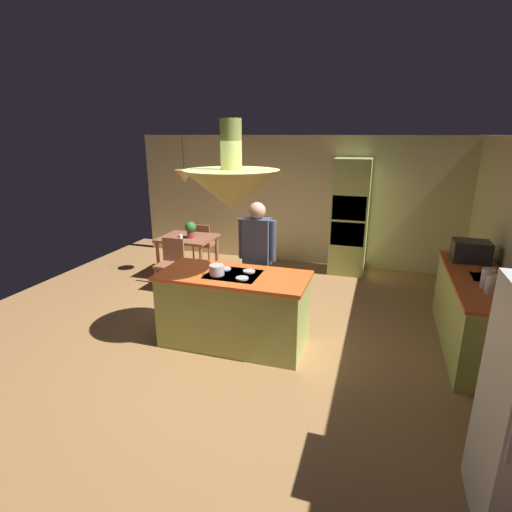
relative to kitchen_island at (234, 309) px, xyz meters
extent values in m
plane|color=#9E7042|center=(0.00, 0.20, -0.47)|extent=(8.16, 8.16, 0.00)
cube|color=beige|center=(0.00, 3.65, 0.80)|extent=(6.80, 0.10, 2.55)
cube|color=#A8B259|center=(0.00, 0.00, -0.02)|extent=(1.78, 0.79, 0.90)
cube|color=#E05B23|center=(0.00, 0.00, 0.44)|extent=(1.84, 0.85, 0.04)
cube|color=black|center=(0.00, 0.00, 0.46)|extent=(0.64, 0.52, 0.01)
cylinder|color=#B2B2B7|center=(-0.16, -0.13, 0.47)|extent=(0.15, 0.15, 0.02)
cylinder|color=#B2B2B7|center=(0.16, -0.13, 0.47)|extent=(0.15, 0.15, 0.02)
cylinder|color=#B2B2B7|center=(-0.16, 0.13, 0.47)|extent=(0.15, 0.15, 0.02)
cylinder|color=#B2B2B7|center=(0.16, 0.13, 0.47)|extent=(0.15, 0.15, 0.02)
cube|color=#A8B259|center=(2.84, 0.80, -0.02)|extent=(0.62, 2.17, 0.90)
cube|color=#E05B23|center=(2.84, 0.80, 0.44)|extent=(0.66, 2.21, 0.04)
cube|color=#B2B2B7|center=(3.00, 0.80, 0.38)|extent=(0.48, 0.36, 0.16)
cube|color=#A8B259|center=(1.10, 3.25, 0.61)|extent=(0.66, 0.62, 2.15)
cube|color=black|center=(1.10, 2.96, 0.83)|extent=(0.60, 0.04, 0.44)
cube|color=black|center=(1.10, 2.96, 0.35)|extent=(0.60, 0.04, 0.44)
cube|color=#95583D|center=(-1.70, 2.10, 0.27)|extent=(0.98, 0.83, 0.04)
cylinder|color=#95583D|center=(-2.13, 1.74, -0.11)|extent=(0.06, 0.06, 0.72)
cylinder|color=#95583D|center=(-1.27, 1.74, -0.11)|extent=(0.06, 0.06, 0.72)
cylinder|color=#95583D|center=(-2.13, 2.46, -0.11)|extent=(0.06, 0.06, 0.72)
cylinder|color=#95583D|center=(-1.27, 2.46, -0.11)|extent=(0.06, 0.06, 0.72)
cylinder|color=tan|center=(0.00, 0.70, -0.05)|extent=(0.14, 0.14, 0.84)
cylinder|color=tan|center=(0.18, 0.70, -0.05)|extent=(0.14, 0.14, 0.84)
cube|color=#3F4C66|center=(0.09, 0.70, 0.70)|extent=(0.36, 0.22, 0.65)
cylinder|color=#3F4C66|center=(-0.13, 0.70, 0.73)|extent=(0.09, 0.09, 0.55)
cylinder|color=#3F4C66|center=(0.31, 0.70, 0.73)|extent=(0.09, 0.09, 0.55)
sphere|color=tan|center=(0.09, 0.70, 1.13)|extent=(0.23, 0.23, 0.23)
cone|color=#A8B259|center=(0.00, 0.00, 1.49)|extent=(1.10, 1.10, 0.45)
cylinder|color=#A8B259|center=(0.00, 0.00, 1.99)|extent=(0.24, 0.24, 0.55)
cone|color=#E0B266|center=(-1.70, 2.10, 1.39)|extent=(0.32, 0.32, 0.22)
cylinder|color=black|center=(-1.70, 2.10, 1.80)|extent=(0.01, 0.01, 0.60)
cube|color=#95583D|center=(-1.70, 1.38, -0.03)|extent=(0.40, 0.40, 0.04)
cube|color=#95583D|center=(-1.70, 1.56, 0.19)|extent=(0.40, 0.04, 0.42)
cylinder|color=#95583D|center=(-1.87, 1.21, -0.26)|extent=(0.04, 0.04, 0.43)
cylinder|color=#95583D|center=(-1.53, 1.21, -0.26)|extent=(0.04, 0.04, 0.43)
cylinder|color=#95583D|center=(-1.87, 1.55, -0.26)|extent=(0.04, 0.04, 0.43)
cylinder|color=#95583D|center=(-1.53, 1.55, -0.26)|extent=(0.04, 0.04, 0.43)
cube|color=#95583D|center=(-1.70, 2.82, -0.03)|extent=(0.40, 0.40, 0.04)
cube|color=#95583D|center=(-1.70, 2.64, 0.19)|extent=(0.40, 0.04, 0.42)
cylinder|color=#95583D|center=(-1.53, 2.99, -0.26)|extent=(0.04, 0.04, 0.43)
cylinder|color=#95583D|center=(-1.87, 2.99, -0.26)|extent=(0.04, 0.04, 0.43)
cylinder|color=#95583D|center=(-1.53, 2.65, -0.26)|extent=(0.04, 0.04, 0.43)
cylinder|color=#95583D|center=(-1.87, 2.65, -0.26)|extent=(0.04, 0.04, 0.43)
cylinder|color=#99382D|center=(-1.60, 2.05, 0.35)|extent=(0.14, 0.14, 0.12)
sphere|color=#2D722D|center=(-1.60, 2.05, 0.49)|extent=(0.20, 0.20, 0.20)
cylinder|color=white|center=(-1.73, 1.89, 0.33)|extent=(0.07, 0.07, 0.09)
cylinder|color=silver|center=(2.84, 0.26, 0.57)|extent=(0.12, 0.12, 0.21)
cylinder|color=silver|center=(2.84, 0.44, 0.57)|extent=(0.14, 0.14, 0.22)
cube|color=#232326|center=(2.84, 1.45, 0.60)|extent=(0.46, 0.36, 0.28)
cylinder|color=#B2B2B7|center=(-0.16, -0.13, 0.54)|extent=(0.18, 0.18, 0.12)
camera|label=1|loc=(1.65, -4.27, 2.10)|focal=27.92mm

